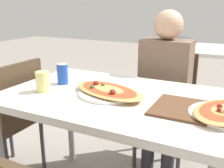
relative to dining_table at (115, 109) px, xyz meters
name	(u,v)px	position (x,y,z in m)	size (l,w,h in m)	color
dining_table	(115,109)	(0.00, 0.00, 0.00)	(1.22, 0.78, 0.77)	silver
chair_far_seated	(167,102)	(0.10, 0.72, -0.19)	(0.40, 0.40, 0.88)	#3F2D1E
chair_side_left	(12,114)	(-0.80, -0.01, -0.19)	(0.40, 0.40, 0.88)	#3F2D1E
person_seated	(165,80)	(0.10, 0.61, 0.02)	(0.35, 0.24, 1.21)	#2D2D38
pizza_main	(108,91)	(-0.04, -0.01, 0.10)	(0.51, 0.37, 0.06)	white
soda_can	(63,74)	(-0.38, 0.04, 0.14)	(0.07, 0.07, 0.12)	#1E47B2
drink_glass	(43,82)	(-0.39, -0.13, 0.14)	(0.08, 0.08, 0.11)	#E0DB7F
serving_tray	(202,111)	(0.46, -0.04, 0.09)	(0.44, 0.29, 0.01)	brown
background_table	(198,52)	(0.13, 1.91, 0.02)	(1.10, 0.80, 0.89)	silver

